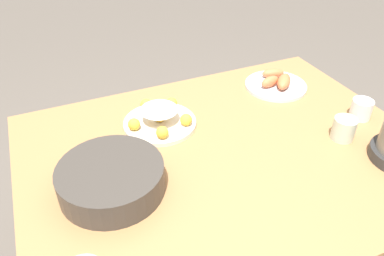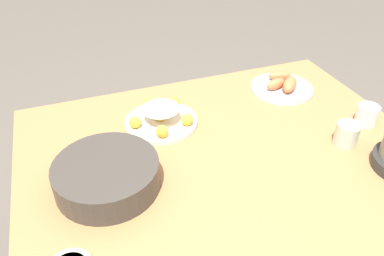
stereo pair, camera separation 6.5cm
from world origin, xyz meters
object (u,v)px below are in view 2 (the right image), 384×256
Objects in this scene: cup_near at (367,115)px; cup_far at (347,134)px; cake_plate at (161,118)px; serving_bowl at (107,174)px; dining_table at (225,170)px; seafood_platter at (282,86)px.

cup_near is 0.96× the size of cup_far.
serving_bowl reaches higher than cake_plate.
cake_plate is 0.86× the size of serving_bowl.
cup_near is at bearing 160.16° from cake_plate.
serving_bowl is at bearing 3.78° from dining_table.
cup_far is at bearing 166.18° from dining_table.
dining_table is 16.85× the size of cup_far.
cake_plate is at bearing -19.84° from cup_near.
cup_far is (0.15, 0.08, 0.00)m from cup_near.
serving_bowl reaches higher than cup_near.
seafood_platter is (-0.56, -0.07, -0.01)m from cake_plate.
cup_near is (-0.96, -0.00, -0.01)m from serving_bowl.
cake_plate reaches higher than dining_table.
seafood_platter is at bearing -142.88° from dining_table.
cup_far is at bearing 149.34° from cake_plate.
serving_bowl is 3.89× the size of cup_far.
cup_far is at bearing 90.71° from seafood_platter.
dining_table is 4.33× the size of serving_bowl.
serving_bowl is at bearing -5.19° from cup_far.
dining_table is at bearing -176.22° from serving_bowl.
cake_plate and cup_near have the same top height.
serving_bowl reaches higher than cup_far.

